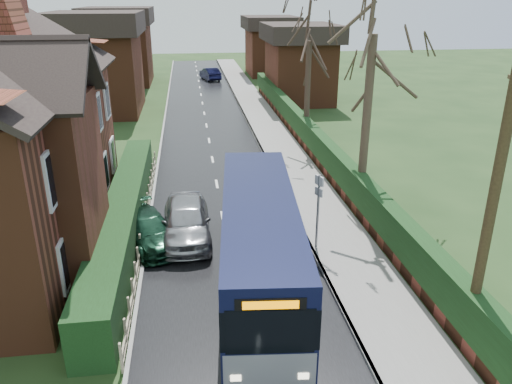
{
  "coord_description": "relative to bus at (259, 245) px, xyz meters",
  "views": [
    {
      "loc": [
        -1.19,
        -13.28,
        8.81
      ],
      "look_at": [
        1.19,
        4.22,
        1.8
      ],
      "focal_mm": 35.0,
      "sensor_mm": 36.0,
      "label": 1
    }
  ],
  "objects": [
    {
      "name": "ground",
      "position": [
        -0.8,
        -0.54,
        -1.48
      ],
      "size": [
        140.0,
        140.0,
        0.0
      ],
      "primitive_type": "plane",
      "color": "#2D471E",
      "rests_on": "ground"
    },
    {
      "name": "road",
      "position": [
        -0.8,
        9.46,
        -1.47
      ],
      "size": [
        6.0,
        100.0,
        0.02
      ],
      "primitive_type": "cube",
      "color": "black",
      "rests_on": "ground"
    },
    {
      "name": "pavement",
      "position": [
        3.45,
        9.46,
        -1.41
      ],
      "size": [
        2.5,
        100.0,
        0.14
      ],
      "primitive_type": "cube",
      "color": "slate",
      "rests_on": "ground"
    },
    {
      "name": "kerb_right",
      "position": [
        2.25,
        9.46,
        -1.41
      ],
      "size": [
        0.12,
        100.0,
        0.14
      ],
      "primitive_type": "cube",
      "color": "gray",
      "rests_on": "ground"
    },
    {
      "name": "kerb_left",
      "position": [
        -3.85,
        9.46,
        -1.43
      ],
      "size": [
        0.12,
        100.0,
        0.1
      ],
      "primitive_type": "cube",
      "color": "gray",
      "rests_on": "ground"
    },
    {
      "name": "front_hedge",
      "position": [
        -4.7,
        4.46,
        -0.68
      ],
      "size": [
        1.2,
        16.0,
        1.6
      ],
      "primitive_type": "cube",
      "color": "black",
      "rests_on": "ground"
    },
    {
      "name": "picket_fence",
      "position": [
        -3.95,
        4.46,
        -1.03
      ],
      "size": [
        0.1,
        16.0,
        0.9
      ],
      "primitive_type": null,
      "color": "gray",
      "rests_on": "ground"
    },
    {
      "name": "right_wall_hedge",
      "position": [
        5.0,
        9.46,
        -0.46
      ],
      "size": [
        0.6,
        50.0,
        1.8
      ],
      "color": "brown",
      "rests_on": "ground"
    },
    {
      "name": "bus",
      "position": [
        0.0,
        0.0,
        0.0
      ],
      "size": [
        3.15,
        10.02,
        2.99
      ],
      "rotation": [
        0.0,
        0.0,
        -0.09
      ],
      "color": "black",
      "rests_on": "ground"
    },
    {
      "name": "car_silver",
      "position": [
        -2.3,
        3.73,
        -0.72
      ],
      "size": [
        1.83,
        4.5,
        1.53
      ],
      "primitive_type": "imported",
      "rotation": [
        0.0,
        0.0,
        0.01
      ],
      "color": "#ACADB1",
      "rests_on": "ground"
    },
    {
      "name": "car_green",
      "position": [
        -3.7,
        3.46,
        -0.9
      ],
      "size": [
        2.95,
        4.36,
        1.17
      ],
      "primitive_type": "imported",
      "rotation": [
        0.0,
        0.0,
        0.36
      ],
      "color": "black",
      "rests_on": "ground"
    },
    {
      "name": "car_distant",
      "position": [
        0.51,
        42.19,
        -0.82
      ],
      "size": [
        2.34,
        4.23,
        1.32
      ],
      "primitive_type": "imported",
      "rotation": [
        0.0,
        0.0,
        3.39
      ],
      "color": "black",
      "rests_on": "ground"
    },
    {
      "name": "bus_stop_sign",
      "position": [
        2.4,
        2.04,
        0.48
      ],
      "size": [
        0.23,
        0.44,
        2.97
      ],
      "rotation": [
        0.0,
        0.0,
        0.38
      ],
      "color": "slate",
      "rests_on": "ground"
    },
    {
      "name": "telegraph_pole",
      "position": [
        5.0,
        -3.85,
        2.39
      ],
      "size": [
        0.39,
        0.96,
        7.66
      ],
      "rotation": [
        0.0,
        0.0,
        -0.32
      ],
      "color": "#2F2515",
      "rests_on": "ground"
    },
    {
      "name": "tree_right_near",
      "position": [
        5.2,
        5.46,
        6.41
      ],
      "size": [
        4.9,
        4.9,
        10.57
      ],
      "color": "#3C2F23",
      "rests_on": "ground"
    },
    {
      "name": "tree_right_far",
      "position": [
        5.2,
        15.87,
        5.22
      ],
      "size": [
        4.64,
        4.64,
        8.97
      ],
      "color": "#31241D",
      "rests_on": "ground"
    }
  ]
}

